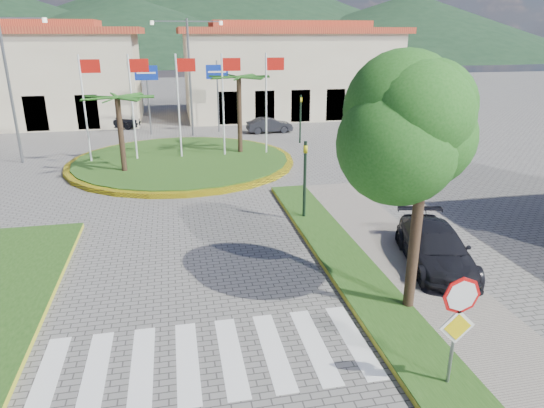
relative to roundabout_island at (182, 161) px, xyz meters
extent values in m
cube|color=gray|center=(6.00, -20.00, -0.09)|extent=(4.00, 28.00, 0.15)
cube|color=#1C4112|center=(4.80, -20.00, -0.08)|extent=(1.60, 28.00, 0.18)
cube|color=silver|center=(0.00, -18.00, -0.16)|extent=(8.00, 3.00, 0.01)
cylinder|color=yellow|center=(0.00, 0.00, -0.05)|extent=(12.70, 12.70, 0.24)
cylinder|color=#1C4112|center=(0.00, 0.00, -0.02)|extent=(12.00, 12.00, 0.30)
cylinder|color=black|center=(-3.00, -2.00, 1.86)|extent=(0.28, 0.28, 4.05)
cylinder|color=black|center=(3.50, 1.00, 2.17)|extent=(0.28, 0.28, 4.68)
cylinder|color=silver|center=(-5.00, 0.50, 2.83)|extent=(0.10, 0.10, 6.00)
cube|color=#B5110B|center=(-4.45, 0.50, 5.23)|extent=(1.00, 0.03, 0.70)
cylinder|color=silver|center=(-2.50, 0.50, 2.83)|extent=(0.10, 0.10, 6.00)
cube|color=#B5110B|center=(-1.95, 0.50, 5.23)|extent=(1.00, 0.03, 0.70)
cylinder|color=silver|center=(0.00, 0.50, 2.83)|extent=(0.10, 0.10, 6.00)
cube|color=#B5110B|center=(0.55, 0.50, 5.23)|extent=(1.00, 0.03, 0.70)
cylinder|color=silver|center=(2.50, 0.50, 2.83)|extent=(0.10, 0.10, 6.00)
cube|color=#B5110B|center=(3.05, 0.50, 5.23)|extent=(1.00, 0.03, 0.70)
cylinder|color=silver|center=(5.00, 0.50, 2.83)|extent=(0.10, 0.10, 6.00)
cube|color=#B5110B|center=(5.55, 0.50, 5.23)|extent=(1.00, 0.03, 0.70)
cylinder|color=slate|center=(4.90, -20.00, 1.08)|extent=(0.07, 0.07, 2.50)
cylinder|color=red|center=(4.90, -20.05, 2.08)|extent=(0.80, 0.03, 0.80)
cube|color=yellow|center=(4.90, -20.06, 1.38)|extent=(0.78, 0.03, 0.78)
cylinder|color=black|center=(5.50, -17.00, 2.03)|extent=(0.28, 0.28, 4.40)
ellipsoid|color=#1C5215|center=(5.50, -17.00, 5.03)|extent=(3.60, 3.60, 3.20)
cylinder|color=black|center=(4.50, -10.00, 1.43)|extent=(0.12, 0.12, 3.20)
imported|color=gold|center=(4.50, -10.00, 2.43)|extent=(0.15, 0.18, 0.90)
cylinder|color=black|center=(8.00, 4.00, 1.43)|extent=(0.12, 0.12, 3.20)
imported|color=gold|center=(8.00, 4.00, 2.43)|extent=(0.18, 0.15, 0.90)
cylinder|color=slate|center=(-2.00, 9.00, 2.43)|extent=(0.12, 0.12, 5.20)
cube|color=#0E2AA2|center=(-2.00, 8.94, 4.23)|extent=(1.60, 0.05, 1.00)
cylinder|color=slate|center=(3.00, 9.00, 2.43)|extent=(0.12, 0.12, 5.20)
cube|color=#0E2AA2|center=(3.00, 8.94, 4.23)|extent=(1.60, 0.05, 1.00)
cylinder|color=slate|center=(1.00, 8.00, 3.83)|extent=(0.16, 0.16, 8.00)
cube|color=slate|center=(-0.20, 8.00, 7.63)|extent=(2.40, 0.08, 0.08)
cube|color=slate|center=(2.20, 8.00, 7.63)|extent=(2.40, 0.08, 0.08)
cylinder|color=slate|center=(-9.00, 2.00, 3.83)|extent=(0.16, 0.16, 8.00)
cube|color=slate|center=(-7.80, 2.00, 7.63)|extent=(2.40, 0.08, 0.08)
cube|color=beige|center=(10.00, 16.00, 3.33)|extent=(18.00, 9.00, 7.00)
cube|color=#9E2C1E|center=(10.00, 16.00, 7.08)|extent=(19.08, 9.54, 0.50)
cube|color=#9E2C1E|center=(10.00, 16.00, 7.58)|extent=(13.50, 4.95, 0.60)
cone|color=black|center=(15.00, 138.00, 14.83)|extent=(180.00, 180.00, 30.00)
cone|color=black|center=(70.00, 113.00, 8.83)|extent=(120.00, 120.00, 18.00)
cone|color=black|center=(-10.00, 108.00, 7.83)|extent=(110.00, 110.00, 16.00)
imported|color=white|center=(-7.73, 13.35, 0.44)|extent=(4.63, 2.64, 1.22)
imported|color=black|center=(-4.90, 12.25, 0.52)|extent=(4.30, 2.59, 1.37)
imported|color=black|center=(6.68, 8.00, 0.39)|extent=(3.45, 1.36, 1.12)
imported|color=black|center=(7.50, -14.78, 0.48)|extent=(2.79, 4.79, 1.30)
camera|label=1|loc=(-0.36, -27.40, 6.88)|focal=32.00mm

